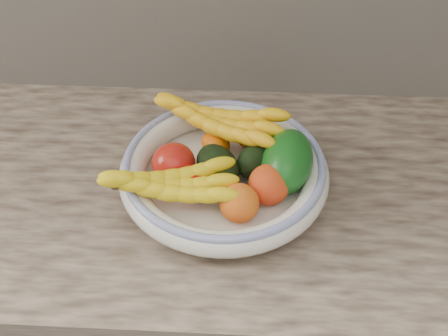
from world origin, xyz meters
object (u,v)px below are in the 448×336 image
fruit_bowl (224,172)px  banana_bunch_front (170,187)px  green_mango (287,162)px  banana_bunch_back (218,124)px

fruit_bowl → banana_bunch_front: size_ratio=1.52×
fruit_bowl → green_mango: 0.12m
fruit_bowl → banana_bunch_back: bearing=100.2°
green_mango → banana_bunch_back: green_mango is taller
green_mango → fruit_bowl: bearing=-168.5°
green_mango → banana_bunch_front: 0.22m
banana_bunch_front → banana_bunch_back: bearing=58.1°
fruit_bowl → banana_bunch_front: (-0.09, -0.08, 0.03)m
fruit_bowl → banana_bunch_back: (-0.02, 0.09, 0.04)m
banana_bunch_back → banana_bunch_front: size_ratio=1.09×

